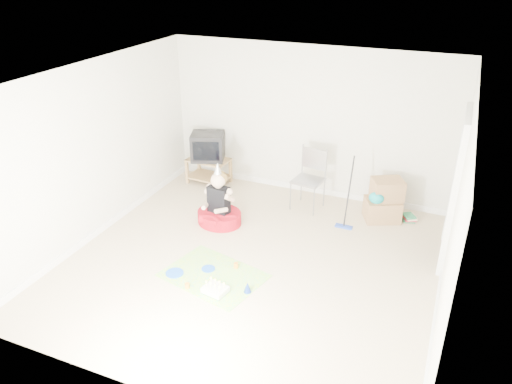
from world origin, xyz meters
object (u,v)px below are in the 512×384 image
at_px(tv_stand, 209,169).
at_px(folding_chair, 308,181).
at_px(birthday_cake, 215,290).
at_px(cardboard_boxes, 384,201).
at_px(crt_tv, 208,146).
at_px(seated_woman, 219,210).

height_order(tv_stand, folding_chair, folding_chair).
bearing_deg(birthday_cake, cardboard_boxes, 59.63).
distance_m(folding_chair, birthday_cake, 2.76).
relative_size(crt_tv, seated_woman, 0.55).
distance_m(cardboard_boxes, birthday_cake, 3.24).
distance_m(tv_stand, cardboard_boxes, 3.26).
bearing_deg(tv_stand, birthday_cake, -61.19).
bearing_deg(crt_tv, seated_woman, -76.27).
xyz_separation_m(crt_tv, folding_chair, (2.00, -0.26, -0.22)).
bearing_deg(birthday_cake, seated_woman, 114.75).
distance_m(cardboard_boxes, seated_woman, 2.65).
relative_size(folding_chair, birthday_cake, 3.10).
bearing_deg(cardboard_boxes, crt_tv, 176.94).
bearing_deg(cardboard_boxes, folding_chair, -176.02).
bearing_deg(seated_woman, cardboard_boxes, 25.40).
bearing_deg(crt_tv, folding_chair, -27.22).
bearing_deg(folding_chair, seated_woman, -137.36).
distance_m(seated_woman, birthday_cake, 1.82).
height_order(folding_chair, seated_woman, seated_woman).
height_order(cardboard_boxes, birthday_cake, cardboard_boxes).
bearing_deg(tv_stand, seated_woman, -56.48).
distance_m(tv_stand, folding_chair, 2.03).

